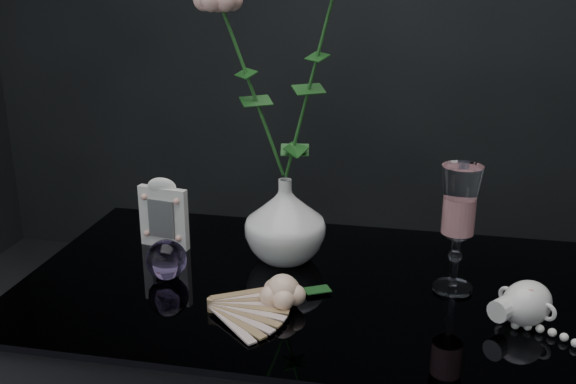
% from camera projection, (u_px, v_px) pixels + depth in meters
% --- Properties ---
extents(vase, '(0.17, 0.17, 0.16)m').
position_uv_depth(vase, '(285.00, 220.00, 1.26)').
color(vase, white).
rests_on(vase, table).
extents(wine_glass, '(0.08, 0.08, 0.22)m').
position_uv_depth(wine_glass, '(457.00, 230.00, 1.13)').
color(wine_glass, white).
rests_on(wine_glass, table).
extents(picture_frame, '(0.12, 0.10, 0.14)m').
position_uv_depth(picture_frame, '(164.00, 213.00, 1.32)').
color(picture_frame, white).
rests_on(picture_frame, table).
extents(paperweight, '(0.10, 0.10, 0.07)m').
position_uv_depth(paperweight, '(166.00, 260.00, 1.19)').
color(paperweight, '#AE89DE').
rests_on(paperweight, table).
extents(paper_fan, '(0.31, 0.27, 0.03)m').
position_uv_depth(paper_fan, '(212.00, 303.00, 1.09)').
color(paper_fan, beige).
rests_on(paper_fan, table).
extents(loose_rose, '(0.13, 0.17, 0.06)m').
position_uv_depth(loose_rose, '(282.00, 291.00, 1.10)').
color(loose_rose, beige).
rests_on(loose_rose, table).
extents(pearl_jar, '(0.35, 0.35, 0.07)m').
position_uv_depth(pearl_jar, '(527.00, 301.00, 1.04)').
color(pearl_jar, white).
rests_on(pearl_jar, table).
extents(roses, '(0.28, 0.12, 0.46)m').
position_uv_depth(roses, '(289.00, 61.00, 1.16)').
color(roses, '#ECAA9C').
rests_on(roses, vase).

